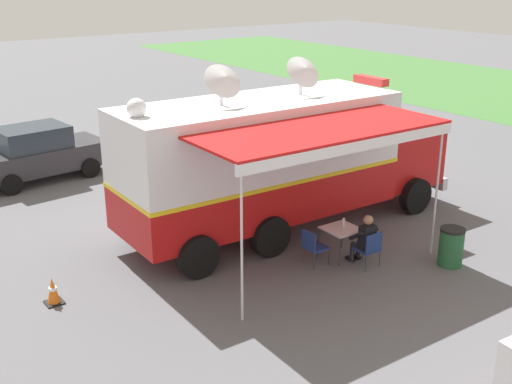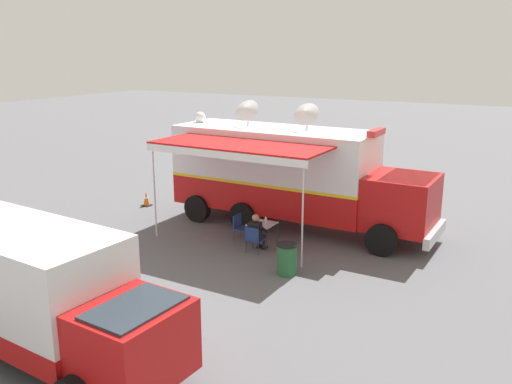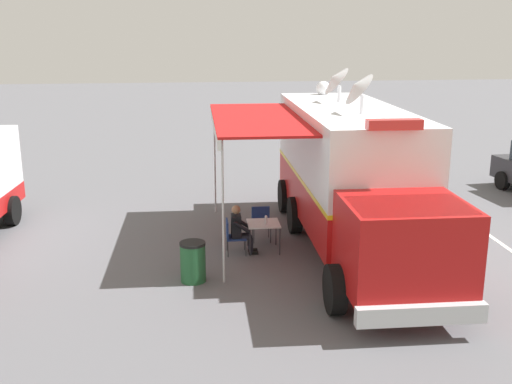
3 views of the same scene
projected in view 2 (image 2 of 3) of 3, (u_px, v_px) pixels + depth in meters
ground_plane at (273, 223)px, 20.14m from camera, size 100.00×100.00×0.00m
lot_stripe at (355, 203)px, 22.65m from camera, size 0.22×4.80×0.01m
command_truck at (292, 174)px, 19.26m from camera, size 4.97×9.54×4.53m
folding_table at (262, 225)px, 17.69m from camera, size 0.82×0.82×0.73m
water_bottle at (266, 220)px, 17.65m from camera, size 0.07×0.07×0.22m
folding_chair_at_table at (254, 238)px, 16.99m from camera, size 0.49×0.49×0.87m
folding_chair_beside_table at (240, 225)px, 18.17m from camera, size 0.49×0.49×0.87m
seated_responder at (257, 232)px, 17.11m from camera, size 0.67×0.56×1.25m
trash_bin at (287, 259)px, 15.40m from camera, size 0.57×0.57×0.91m
traffic_cone at (146, 199)px, 22.25m from camera, size 0.36×0.36×0.58m
support_truck at (32, 291)px, 11.18m from camera, size 2.75×6.94×2.70m
car_behind_truck at (288, 156)px, 28.00m from camera, size 2.32×4.35×1.76m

